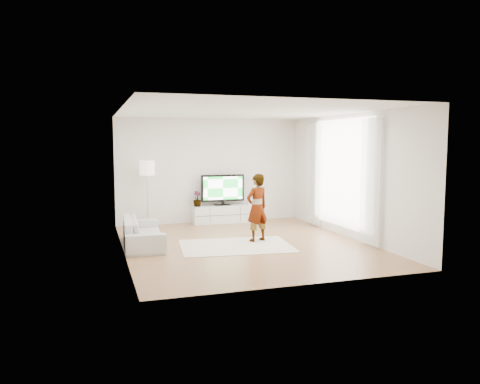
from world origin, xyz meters
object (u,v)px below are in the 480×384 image
object	(u,v)px
media_console	(223,214)
player	(257,208)
rug	(236,246)
floor_lamp	(147,171)
television	(223,189)
sofa	(143,232)

from	to	relation	value
media_console	player	world-z (taller)	player
rug	floor_lamp	distance (m)	3.45
media_console	floor_lamp	world-z (taller)	floor_lamp
floor_lamp	rug	bearing A→B (deg)	-61.83
floor_lamp	television	bearing A→B (deg)	4.60
player	floor_lamp	world-z (taller)	floor_lamp
television	floor_lamp	bearing A→B (deg)	-175.40
media_console	rug	distance (m)	2.95
player	sofa	size ratio (longest dim) A/B	0.74
media_console	player	distance (m)	2.62
media_console	player	bearing A→B (deg)	-89.04
media_console	television	size ratio (longest dim) A/B	1.40
floor_lamp	player	bearing A→B (deg)	-49.75
rug	sofa	xyz separation A→B (m)	(-1.83, 0.65, 0.29)
television	media_console	bearing A→B (deg)	-90.00
media_console	television	world-z (taller)	television
sofa	media_console	bearing A→B (deg)	-43.86
television	rug	world-z (taller)	television
rug	media_console	bearing A→B (deg)	79.37
television	rug	xyz separation A→B (m)	(-0.54, -2.92, -0.91)
rug	sofa	distance (m)	1.97
rug	floor_lamp	size ratio (longest dim) A/B	1.34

